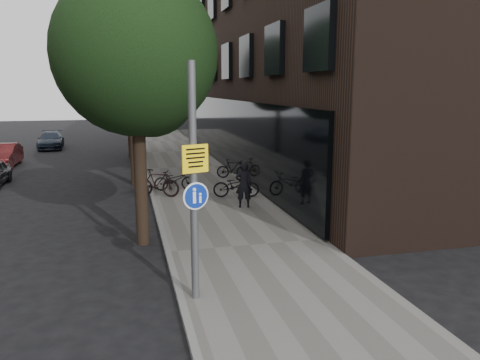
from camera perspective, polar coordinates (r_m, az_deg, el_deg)
name	(u,v)px	position (r m, az deg, el deg)	size (l,w,h in m)	color
ground	(279,302)	(10.13, 4.84, -14.65)	(120.00, 120.00, 0.00)	black
sidewalk	(208,195)	(19.39, -3.95, -1.78)	(4.50, 60.00, 0.12)	slate
curb_edge	(153,197)	(19.14, -10.60, -2.11)	(0.15, 60.00, 0.13)	slate
building_right_dark_brick	(297,17)	(33.02, 6.97, 19.12)	(12.00, 40.00, 18.00)	black
street_tree_near	(138,61)	(13.28, -12.30, 13.98)	(4.40, 4.40, 7.50)	black
street_tree_mid	(132,71)	(21.77, -13.03, 12.78)	(5.00, 5.00, 7.80)	black
street_tree_far	(129,76)	(30.77, -13.37, 12.23)	(5.00, 5.00, 7.80)	black
signpost	(194,184)	(9.30, -5.69, -0.43)	(0.54, 0.20, 4.80)	#595B5E
pedestrian	(244,185)	(16.90, 0.46, -0.57)	(0.61, 0.40, 1.68)	black
parked_bike_facade_near	(236,185)	(18.55, -0.48, -0.65)	(0.64, 1.82, 0.96)	black
parked_bike_facade_far	(233,169)	(22.49, -0.90, 1.40)	(0.43, 1.53, 0.92)	black
parked_bike_curb_near	(175,180)	(19.97, -7.96, 0.03)	(0.60, 1.73, 0.91)	black
parked_bike_curb_far	(157,183)	(18.93, -10.05, -0.35)	(0.52, 1.84, 1.10)	black
parked_car_mid	(3,156)	(29.47, -26.89, 2.67)	(1.38, 3.97, 1.31)	#55181A
parked_car_far	(51,140)	(37.14, -22.07, 4.52)	(1.70, 4.19, 1.21)	#1C2533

